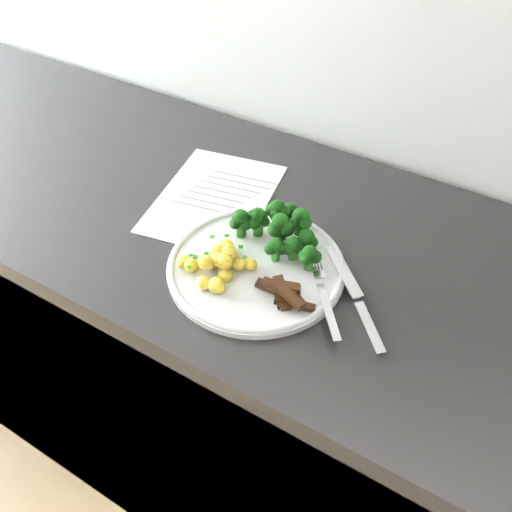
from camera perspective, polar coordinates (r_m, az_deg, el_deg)
counter at (r=1.30m, az=1.41°, el=-12.94°), size 2.38×0.59×0.89m
recipe_paper at (r=1.04m, az=-4.27°, el=5.97°), size 0.25×0.31×0.00m
plate at (r=0.89m, az=-0.00°, el=-1.01°), size 0.29×0.29×0.02m
broccoli at (r=0.91m, az=2.61°, el=2.91°), size 0.17×0.12×0.07m
potatoes at (r=0.88m, az=-3.77°, el=-0.56°), size 0.12×0.11×0.04m
beef_strips at (r=0.84m, az=2.85°, el=-3.77°), size 0.10×0.06×0.03m
fork at (r=0.84m, az=7.06°, el=-4.27°), size 0.12×0.15×0.02m
knife at (r=0.85m, az=10.63°, el=-5.33°), size 0.17×0.17×0.02m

